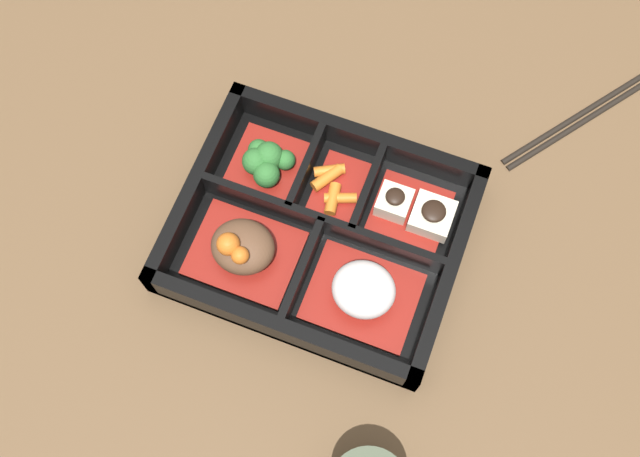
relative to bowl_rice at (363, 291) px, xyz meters
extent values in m
plane|color=brown|center=(0.07, -0.05, -0.03)|extent=(3.00, 3.00, 0.00)
cube|color=black|center=(0.07, -0.05, -0.03)|extent=(0.29, 0.24, 0.01)
cube|color=black|center=(0.07, -0.16, -0.01)|extent=(0.29, 0.01, 0.05)
cube|color=black|center=(0.07, 0.06, -0.01)|extent=(0.29, 0.01, 0.05)
cube|color=black|center=(-0.07, -0.05, -0.01)|extent=(0.01, 0.24, 0.05)
cube|color=black|center=(0.20, -0.05, -0.01)|extent=(0.01, 0.24, 0.05)
cube|color=black|center=(0.07, -0.05, -0.01)|extent=(0.26, 0.01, 0.05)
cube|color=black|center=(0.03, -0.10, -0.01)|extent=(0.01, 0.10, 0.05)
cube|color=black|center=(0.10, -0.10, -0.01)|extent=(0.01, 0.10, 0.05)
cube|color=black|center=(0.07, 0.00, -0.01)|extent=(0.01, 0.11, 0.05)
cube|color=maroon|center=(0.00, 0.00, -0.02)|extent=(0.11, 0.09, 0.01)
ellipsoid|color=silver|center=(0.00, 0.00, 0.01)|extent=(0.06, 0.06, 0.04)
cube|color=maroon|center=(0.13, 0.00, -0.02)|extent=(0.11, 0.09, 0.01)
ellipsoid|color=brown|center=(0.13, 0.00, 0.00)|extent=(0.07, 0.06, 0.04)
sphere|color=#D1661E|center=(0.14, 0.01, 0.02)|extent=(0.02, 0.02, 0.02)
sphere|color=#D1661E|center=(0.12, 0.02, 0.02)|extent=(0.02, 0.02, 0.02)
cube|color=maroon|center=(-0.02, -0.10, -0.02)|extent=(0.08, 0.08, 0.01)
cube|color=beige|center=(-0.04, -0.10, -0.01)|extent=(0.04, 0.04, 0.02)
ellipsoid|color=black|center=(-0.04, -0.10, 0.01)|extent=(0.03, 0.03, 0.01)
cube|color=beige|center=(0.00, -0.10, -0.01)|extent=(0.03, 0.03, 0.02)
ellipsoid|color=black|center=(0.00, -0.10, 0.01)|extent=(0.02, 0.02, 0.01)
cube|color=maroon|center=(0.07, -0.10, -0.02)|extent=(0.05, 0.08, 0.01)
cylinder|color=orange|center=(0.06, -0.09, -0.01)|extent=(0.04, 0.02, 0.01)
cylinder|color=orange|center=(0.08, -0.11, -0.01)|extent=(0.03, 0.04, 0.01)
cylinder|color=orange|center=(0.08, -0.12, -0.01)|extent=(0.03, 0.03, 0.01)
cylinder|color=orange|center=(0.07, -0.09, -0.01)|extent=(0.02, 0.04, 0.01)
cube|color=maroon|center=(0.15, -0.10, -0.02)|extent=(0.07, 0.08, 0.01)
sphere|color=#2D6B2D|center=(0.15, -0.11, 0.00)|extent=(0.03, 0.03, 0.03)
sphere|color=#2D6B2D|center=(0.16, -0.11, 0.00)|extent=(0.02, 0.02, 0.02)
sphere|color=#2D6B2D|center=(0.13, -0.11, -0.01)|extent=(0.02, 0.02, 0.02)
sphere|color=#2D6B2D|center=(0.16, -0.09, 0.00)|extent=(0.03, 0.03, 0.03)
sphere|color=#2D6B2D|center=(0.14, -0.08, -0.01)|extent=(0.02, 0.02, 0.02)
sphere|color=#2D6B2D|center=(0.14, -0.08, 0.00)|extent=(0.03, 0.03, 0.03)
cylinder|color=black|center=(-0.17, -0.29, -0.03)|extent=(0.14, 0.19, 0.01)
cylinder|color=black|center=(-0.16, -0.30, -0.03)|extent=(0.14, 0.19, 0.01)
camera|label=1|loc=(-0.03, 0.21, 0.72)|focal=42.00mm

